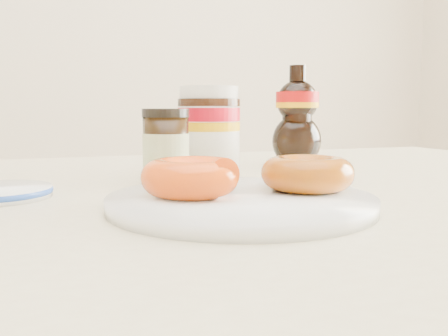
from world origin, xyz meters
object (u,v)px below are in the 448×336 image
object	(u,v)px
dining_table	(215,247)
nutella_jar	(209,127)
syrup_bottle	(297,116)
plate	(241,201)
dark_jar	(166,147)
donut_whole	(307,173)
donut_bitten	(193,177)

from	to	relation	value
dining_table	nutella_jar	size ratio (longest dim) A/B	10.58
syrup_bottle	plate	bearing A→B (deg)	-125.56
nutella_jar	dark_jar	world-z (taller)	nutella_jar
dining_table	syrup_bottle	bearing A→B (deg)	40.07
syrup_bottle	dining_table	bearing A→B (deg)	-139.93
donut_whole	dark_jar	bearing A→B (deg)	122.24
dining_table	syrup_bottle	size ratio (longest dim) A/B	8.05
plate	dark_jar	distance (m)	0.19
donut_bitten	plate	bearing A→B (deg)	-30.28
donut_bitten	nutella_jar	bearing A→B (deg)	61.31
plate	syrup_bottle	size ratio (longest dim) A/B	1.53
dark_jar	nutella_jar	bearing A→B (deg)	41.63
donut_bitten	nutella_jar	world-z (taller)	nutella_jar
donut_bitten	syrup_bottle	xyz separation A→B (m)	(0.28, 0.31, 0.06)
donut_bitten	syrup_bottle	size ratio (longest dim) A/B	0.60
nutella_jar	syrup_bottle	xyz separation A→B (m)	(0.19, 0.07, 0.02)
donut_whole	syrup_bottle	bearing A→B (deg)	63.95
dining_table	plate	world-z (taller)	plate
nutella_jar	dark_jar	distance (m)	0.11
nutella_jar	syrup_bottle	bearing A→B (deg)	20.62
donut_whole	plate	bearing A→B (deg)	-173.03
donut_bitten	dark_jar	world-z (taller)	dark_jar
donut_bitten	nutella_jar	xyz separation A→B (m)	(0.10, 0.24, 0.04)
dining_table	syrup_bottle	world-z (taller)	syrup_bottle
nutella_jar	syrup_bottle	size ratio (longest dim) A/B	0.76
nutella_jar	dining_table	bearing A→B (deg)	-103.95
plate	donut_whole	size ratio (longest dim) A/B	2.70
nutella_jar	dark_jar	xyz separation A→B (m)	(-0.08, -0.07, -0.02)
donut_bitten	donut_whole	bearing A→B (deg)	-11.40
dining_table	donut_whole	bearing A→B (deg)	-68.78
nutella_jar	dark_jar	size ratio (longest dim) A/B	1.33
plate	syrup_bottle	distance (m)	0.42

